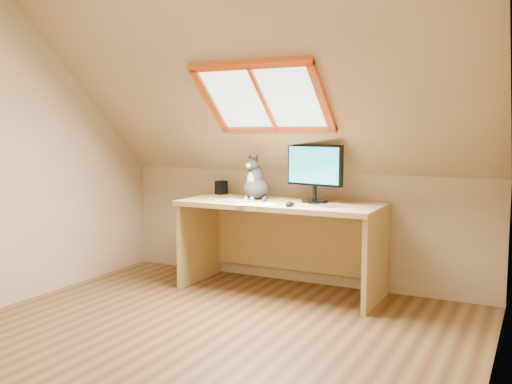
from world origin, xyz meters
The scene contains 10 objects.
ground centered at (0.00, 0.00, 0.00)m, with size 3.50×3.50×0.00m, color brown.
room_shell centered at (0.00, -0.09, 1.43)m, with size 3.52×3.52×2.41m.
desk centered at (0.00, 1.45, 0.54)m, with size 1.70×0.74×0.78m.
monitor centered at (0.27, 1.44, 1.05)m, with size 0.52×0.22×0.48m.
cat centered at (-0.27, 1.44, 0.92)m, with size 0.25×0.29×0.40m.
desk_speaker centered at (-0.73, 1.63, 0.84)m, with size 0.09×0.09×0.13m, color black.
graphics_tablet centered at (-0.34, 1.19, 0.78)m, with size 0.28×0.20×0.01m, color #B2B2B7.
mouse centered at (0.19, 1.13, 0.79)m, with size 0.06×0.11×0.04m, color black.
papers centered at (-0.04, 1.12, 0.78)m, with size 0.33×0.27×0.00m.
cables centered at (0.34, 1.26, 0.78)m, with size 0.51×0.26×0.01m.
Camera 1 is at (1.96, -2.96, 1.37)m, focal length 40.00 mm.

